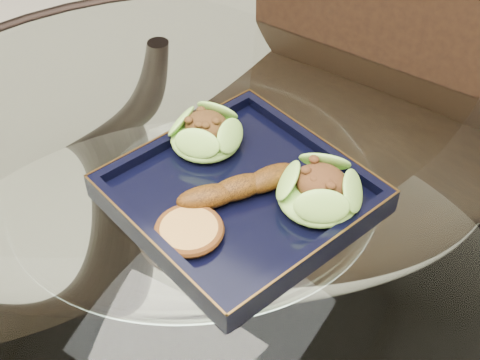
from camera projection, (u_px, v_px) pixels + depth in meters
The scene contains 7 objects.
dining_table at pixel (201, 294), 0.93m from camera, with size 1.13×1.13×0.77m.
dining_chair at pixel (316, 194), 1.16m from camera, with size 0.42×0.42×0.95m.
navy_plate at pixel (240, 198), 0.82m from camera, with size 0.27×0.27×0.02m, color black.
lettuce_wrap_left at pixel (206, 135), 0.86m from camera, with size 0.09×0.09×0.03m, color #64992C.
lettuce_wrap_right at pixel (319, 193), 0.78m from camera, with size 0.10×0.10×0.04m, color #61982C.
roasted_plantain at pixel (239, 187), 0.80m from camera, with size 0.15×0.03×0.03m, color #64350A.
crumb_patty at pixel (189, 231), 0.76m from camera, with size 0.07×0.07×0.01m, color #BB903E.
Camera 1 is at (0.35, -0.44, 1.36)m, focal length 50.00 mm.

